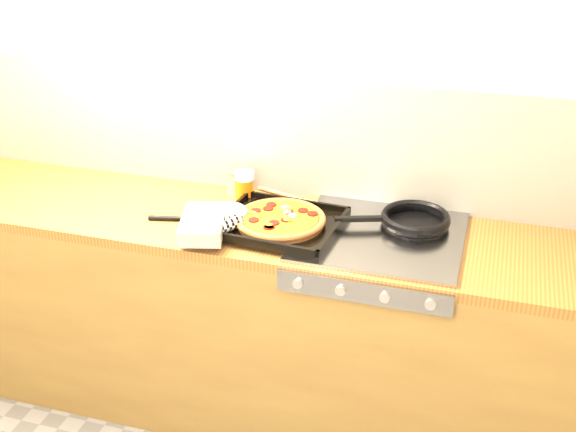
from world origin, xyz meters
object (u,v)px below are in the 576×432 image
(tomato_can, at_px, (236,184))
(pizza_on_tray, at_px, (260,221))
(juice_glass, at_px, (245,186))
(frying_pan, at_px, (414,220))

(tomato_can, bearing_deg, pizza_on_tray, -54.64)
(pizza_on_tray, height_order, juice_glass, juice_glass)
(pizza_on_tray, distance_m, tomato_can, 0.34)
(pizza_on_tray, distance_m, frying_pan, 0.58)
(pizza_on_tray, bearing_deg, tomato_can, 125.36)
(frying_pan, relative_size, juice_glass, 3.51)
(pizza_on_tray, bearing_deg, frying_pan, 18.85)
(frying_pan, bearing_deg, tomato_can, 173.19)
(frying_pan, distance_m, tomato_can, 0.75)
(pizza_on_tray, relative_size, frying_pan, 1.30)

